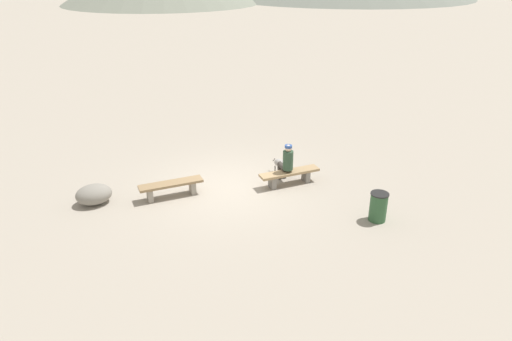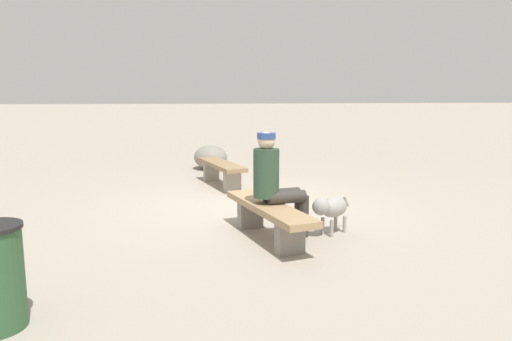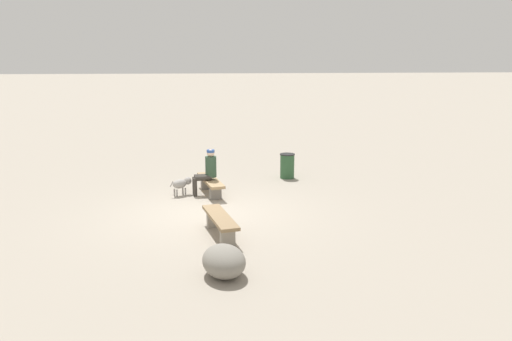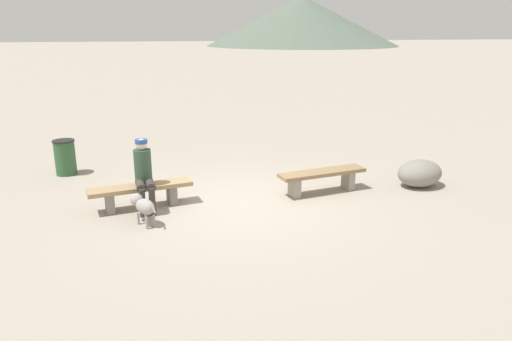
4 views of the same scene
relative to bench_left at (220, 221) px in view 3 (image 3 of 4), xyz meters
name	(u,v)px [view 3 (image 3 of 4)]	position (x,y,z in m)	size (l,w,h in m)	color
ground	(206,214)	(1.69, 0.26, -0.36)	(210.00, 210.00, 0.06)	#9E9384
bench_left	(220,221)	(0.00, 0.00, 0.00)	(1.83, 0.74, 0.45)	gray
bench_right	(211,183)	(3.45, 0.11, -0.01)	(1.87, 0.74, 0.43)	gray
seated_person	(207,170)	(3.38, 0.20, 0.38)	(0.36, 0.67, 1.27)	#2D4733
dog	(182,183)	(3.40, 0.90, 0.01)	(0.46, 0.59, 0.49)	gray
trash_bin	(287,166)	(5.12, -2.33, 0.06)	(0.47, 0.47, 0.77)	#2D5633
boulder	(224,261)	(-2.08, 0.03, -0.05)	(0.96, 0.74, 0.55)	gray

